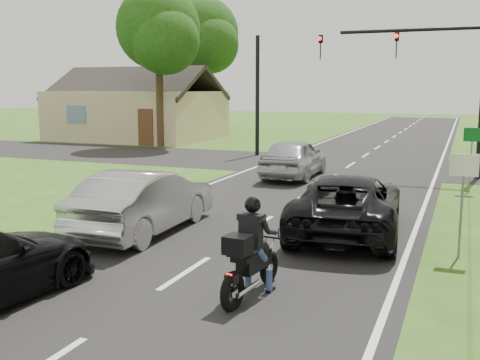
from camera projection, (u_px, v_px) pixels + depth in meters
name	position (u px, v px, depth m)	size (l,w,h in m)	color
ground	(185.00, 273.00, 10.43)	(140.00, 140.00, 0.00)	#2E5919
road	(318.00, 187.00, 19.59)	(8.00, 100.00, 0.01)	black
cross_road	(351.00, 165.00, 25.08)	(60.00, 7.00, 0.01)	black
motorcycle_rider	(250.00, 258.00, 9.15)	(0.59, 1.97, 1.70)	black
dark_suv	(347.00, 204.00, 13.16)	(2.35, 5.09, 1.41)	black
silver_sedan	(144.00, 201.00, 13.26)	(1.60, 4.57, 1.51)	#AFAEB3
silver_suv	(294.00, 158.00, 21.48)	(1.78, 4.43, 1.51)	#AAAEB2
traffic_signal	(432.00, 69.00, 21.35)	(6.38, 0.44, 6.00)	black
signal_pole_far	(257.00, 96.00, 28.34)	(0.20, 0.20, 6.00)	black
sign_white	(463.00, 180.00, 11.17)	(0.55, 0.07, 2.12)	slate
sign_green	(472.00, 144.00, 18.42)	(0.55, 0.07, 2.12)	slate
tree_left_near	(161.00, 32.00, 31.81)	(5.12, 4.96, 9.22)	#332316
tree_left_far	(205.00, 37.00, 41.57)	(5.76, 5.58, 10.14)	#332316
house	(138.00, 113.00, 38.01)	(10.20, 8.00, 4.84)	tan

